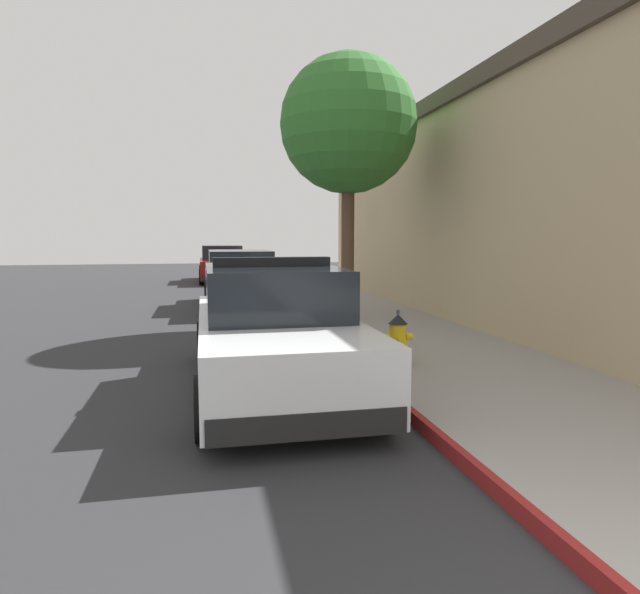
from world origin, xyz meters
The scene contains 9 objects.
ground_plane centered at (-4.50, 10.00, -0.10)m, with size 32.40×60.00×0.20m, color #2B2B2D.
sidewalk_pavement centered at (1.50, 10.00, 0.07)m, with size 2.99×60.00×0.14m, color gray.
curb_painted_edge centered at (-0.04, 10.00, 0.07)m, with size 0.08×60.00×0.14m, color maroon.
storefront_building centered at (6.60, 9.70, 2.55)m, with size 7.45×20.05×5.08m.
police_cruiser centered at (-1.29, 5.78, 0.74)m, with size 1.94×4.84×1.68m.
parked_car_silver_ahead centered at (-1.14, 14.14, 0.74)m, with size 1.94×4.84×1.56m.
parked_car_dark_far centered at (-1.32, 23.21, 0.74)m, with size 1.94×4.84×1.56m.
fire_hydrant centered at (0.56, 6.23, 0.49)m, with size 0.44×0.40×0.76m.
street_tree centered at (0.95, 10.52, 4.29)m, with size 2.92×2.92×5.63m.
Camera 1 is at (-2.15, -1.18, 1.94)m, focal length 31.11 mm.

